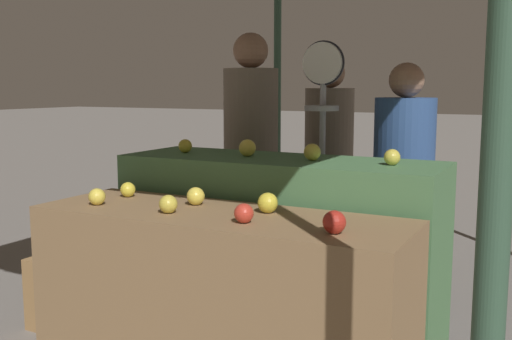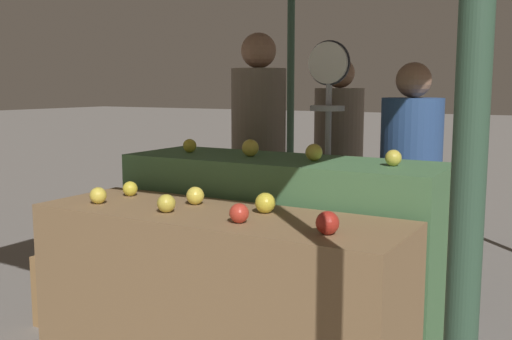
{
  "view_description": "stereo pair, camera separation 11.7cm",
  "coord_description": "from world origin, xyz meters",
  "px_view_note": "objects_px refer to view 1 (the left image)",
  "views": [
    {
      "loc": [
        1.31,
        -2.14,
        1.42
      ],
      "look_at": [
        0.02,
        0.3,
        1.03
      ],
      "focal_mm": 42.0,
      "sensor_mm": 36.0,
      "label": 1
    },
    {
      "loc": [
        1.41,
        -2.09,
        1.42
      ],
      "look_at": [
        0.02,
        0.3,
        1.03
      ],
      "focal_mm": 42.0,
      "sensor_mm": 36.0,
      "label": 2
    }
  ],
  "objects_px": {
    "produce_scale": "(322,122)",
    "person_customer_left": "(251,146)",
    "wooden_crate_side": "(77,290)",
    "person_customer_right": "(329,154)",
    "person_vendor_at_scale": "(403,175)"
  },
  "relations": [
    {
      "from": "person_vendor_at_scale",
      "to": "wooden_crate_side",
      "type": "distance_m",
      "value": 2.07
    },
    {
      "from": "produce_scale",
      "to": "person_customer_right",
      "type": "height_order",
      "value": "produce_scale"
    },
    {
      "from": "person_customer_right",
      "to": "wooden_crate_side",
      "type": "xyz_separation_m",
      "value": [
        -1.0,
        -1.54,
        -0.72
      ]
    },
    {
      "from": "person_vendor_at_scale",
      "to": "person_customer_left",
      "type": "distance_m",
      "value": 1.03
    },
    {
      "from": "person_customer_left",
      "to": "wooden_crate_side",
      "type": "height_order",
      "value": "person_customer_left"
    },
    {
      "from": "produce_scale",
      "to": "person_customer_left",
      "type": "relative_size",
      "value": 0.95
    },
    {
      "from": "produce_scale",
      "to": "person_customer_left",
      "type": "height_order",
      "value": "person_customer_left"
    },
    {
      "from": "person_customer_left",
      "to": "person_customer_right",
      "type": "height_order",
      "value": "person_customer_left"
    },
    {
      "from": "produce_scale",
      "to": "wooden_crate_side",
      "type": "height_order",
      "value": "produce_scale"
    },
    {
      "from": "wooden_crate_side",
      "to": "person_customer_left",
      "type": "bearing_deg",
      "value": 55.92
    },
    {
      "from": "produce_scale",
      "to": "person_customer_left",
      "type": "xyz_separation_m",
      "value": [
        -0.6,
        0.24,
        -0.19
      ]
    },
    {
      "from": "wooden_crate_side",
      "to": "person_customer_right",
      "type": "bearing_deg",
      "value": 57.02
    },
    {
      "from": "person_customer_left",
      "to": "produce_scale",
      "type": "bearing_deg",
      "value": 167.53
    },
    {
      "from": "person_vendor_at_scale",
      "to": "wooden_crate_side",
      "type": "xyz_separation_m",
      "value": [
        -1.68,
        -0.99,
        -0.68
      ]
    },
    {
      "from": "person_customer_left",
      "to": "person_customer_right",
      "type": "bearing_deg",
      "value": -112.08
    }
  ]
}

